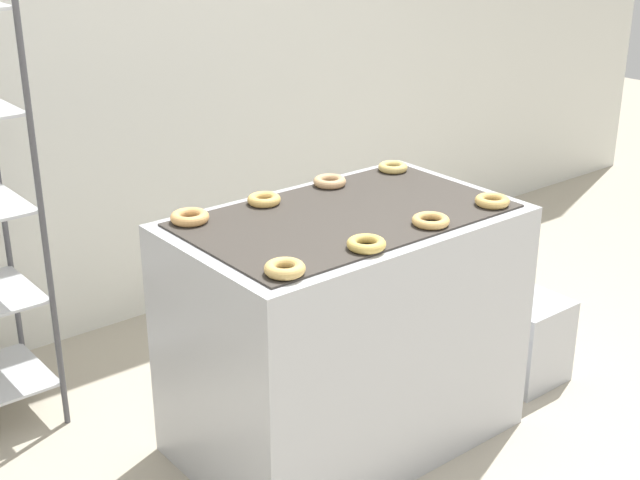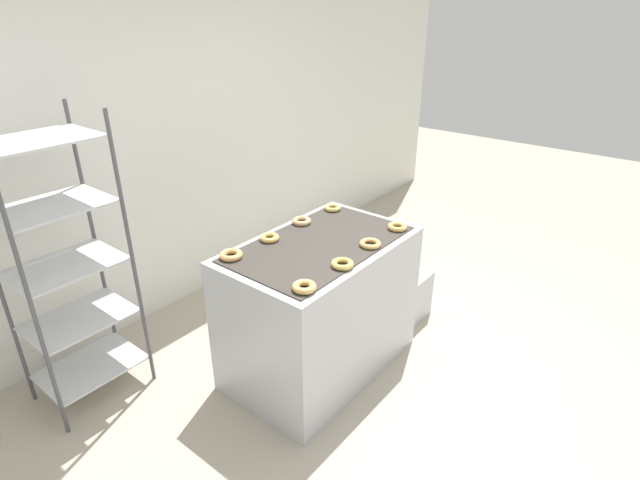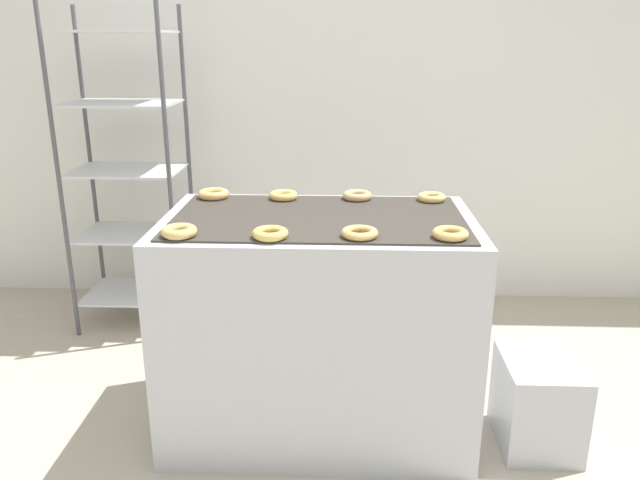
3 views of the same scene
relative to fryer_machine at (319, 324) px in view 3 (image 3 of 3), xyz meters
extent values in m
cube|color=silver|center=(0.00, 1.49, 0.93)|extent=(8.00, 0.05, 2.80)
cube|color=#B7BABF|center=(0.00, 0.00, 0.00)|extent=(1.26, 0.77, 0.94)
cube|color=#38332D|center=(0.00, 0.00, 0.47)|extent=(1.16, 0.68, 0.01)
cube|color=#262628|center=(0.35, -0.35, 0.18)|extent=(0.12, 0.07, 0.10)
cylinder|color=#4C4C51|center=(-1.42, 0.78, 0.43)|extent=(0.02, 0.02, 1.81)
cylinder|color=#4C4C51|center=(-0.82, 0.78, 0.43)|extent=(0.02, 0.02, 1.81)
cylinder|color=#4C4C51|center=(-1.42, 1.21, 0.43)|extent=(0.02, 0.02, 1.81)
cylinder|color=#4C4C51|center=(-0.82, 1.21, 0.43)|extent=(0.02, 0.02, 1.81)
cube|color=silver|center=(-1.12, 1.00, -0.29)|extent=(0.59, 0.43, 0.01)
cube|color=silver|center=(-1.12, 1.00, 0.08)|extent=(0.59, 0.43, 0.01)
cube|color=silver|center=(-1.12, 1.00, 0.45)|extent=(0.59, 0.43, 0.01)
cube|color=silver|center=(-1.12, 1.00, 0.82)|extent=(0.59, 0.43, 0.01)
cube|color=silver|center=(-1.12, 1.00, 1.19)|extent=(0.59, 0.43, 0.01)
cube|color=#B7BABF|center=(0.91, -0.12, -0.28)|extent=(0.31, 0.37, 0.38)
torus|color=#DCB363|center=(-0.49, -0.29, 0.49)|extent=(0.13, 0.13, 0.04)
torus|color=#DCB859|center=(-0.16, -0.29, 0.49)|extent=(0.13, 0.13, 0.03)
torus|color=#E3B163|center=(0.16, -0.27, 0.49)|extent=(0.13, 0.13, 0.03)
torus|color=#DDB15E|center=(0.48, -0.27, 0.49)|extent=(0.13, 0.13, 0.03)
torus|color=#EAAB62|center=(-0.48, 0.28, 0.49)|extent=(0.14, 0.14, 0.04)
torus|color=#EABA60|center=(-0.17, 0.27, 0.49)|extent=(0.12, 0.12, 0.03)
torus|color=tan|center=(0.16, 0.29, 0.49)|extent=(0.13, 0.13, 0.03)
torus|color=#DCBC68|center=(0.49, 0.27, 0.49)|extent=(0.12, 0.12, 0.03)
camera|label=1|loc=(-1.96, -2.29, 1.59)|focal=50.00mm
camera|label=2|loc=(-2.19, -1.75, 1.84)|focal=28.00mm
camera|label=3|loc=(0.11, -2.41, 1.15)|focal=35.00mm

